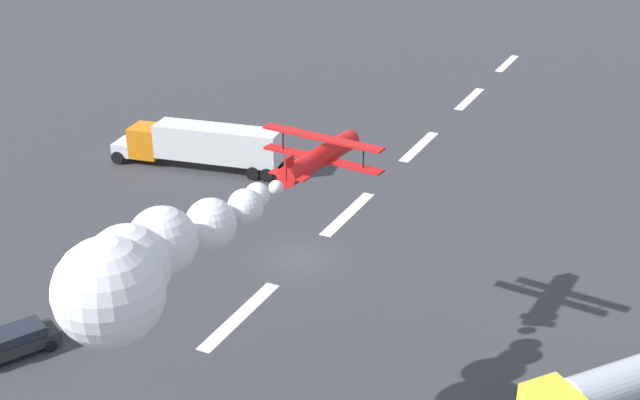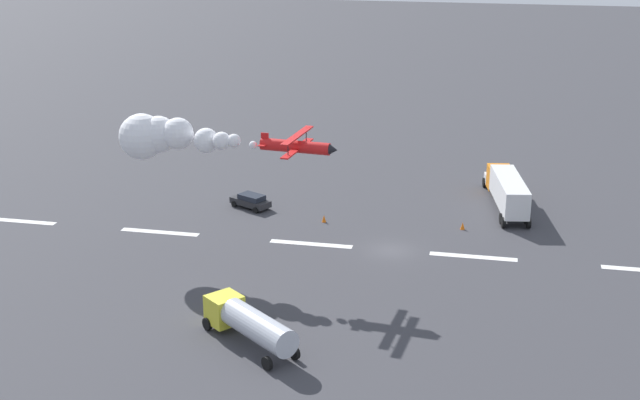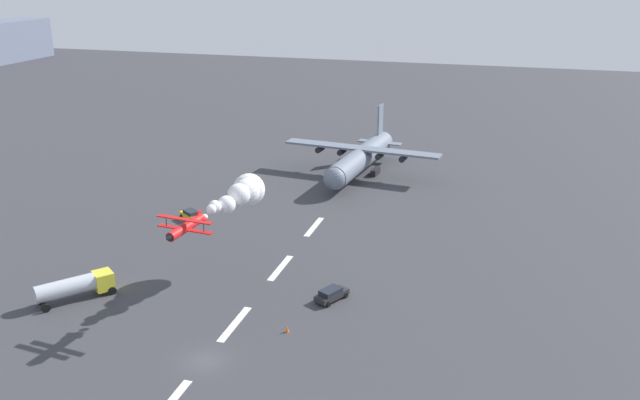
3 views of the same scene
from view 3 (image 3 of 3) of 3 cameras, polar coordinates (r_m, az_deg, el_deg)
ground_plane at (r=71.64m, az=-9.73°, el=-13.25°), size 440.00×440.00×0.00m
runway_stripe_4 at (r=77.52m, az=-7.24°, el=-10.37°), size 8.00×0.90×0.01m
runway_stripe_5 at (r=90.11m, az=-3.36°, el=-5.76°), size 8.00×0.90×0.01m
runway_stripe_6 at (r=103.44m, az=-0.50°, el=-2.28°), size 8.00×0.90×0.01m
cargo_transport_plane at (r=126.90m, az=3.32°, el=3.49°), size 29.39×30.45×11.39m
stunt_biplane_red at (r=84.86m, az=-6.71°, el=0.48°), size 20.59×6.93×4.19m
fuel_tanker_truck at (r=86.42m, az=-19.98°, el=-6.87°), size 8.58×7.65×2.90m
followme_car_yellow at (r=81.53m, az=0.98°, el=-7.96°), size 4.80×3.61×1.52m
airport_staff_sedan at (r=108.09m, az=-10.89°, el=-1.21°), size 3.75×4.38×1.52m
traffic_cone_far at (r=75.32m, az=-2.80°, el=-10.86°), size 0.44×0.44×0.75m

